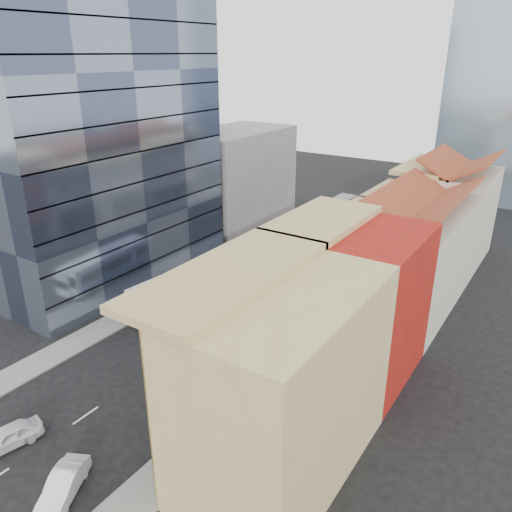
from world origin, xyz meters
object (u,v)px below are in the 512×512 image
Objects in this scene: bus_left_far at (172,297)px; bus_left_near at (182,288)px; bus_right at (204,373)px; sedan_right at (63,485)px; sedan_left at (8,437)px; office_tower at (100,146)px; shophouse_tan at (284,384)px.

bus_left_near is at bearing 89.34° from bus_left_far.
bus_right reaches higher than sedan_right.
bus_left_far is 2.18× the size of sedan_left.
office_tower is at bearing 132.45° from bus_right.
bus_left_near is 1.53m from bus_left_far.
shophouse_tan is 1.24× the size of bus_right.
bus_left_far is at bearing 114.66° from sedan_left.
office_tower is at bearing 179.69° from bus_left_near.
shophouse_tan is 18.77m from sedan_left.
bus_right is 2.56× the size of sedan_right.
bus_left_far is at bearing 121.25° from bus_right.
bus_left_far is 0.84× the size of bus_right.
sedan_right is (-0.89, -11.97, -1.08)m from bus_right.
bus_left_far is 2.15× the size of sedan_right.
bus_right is (11.00, -9.99, -0.11)m from bus_left_near.
bus_left_far is 22.86m from sedan_right.
shophouse_tan is 0.47× the size of office_tower.
bus_left_far reaches higher than sedan_right.
bus_right is (11.00, -8.52, 0.29)m from bus_left_far.
shophouse_tan is 3.23× the size of sedan_left.
bus_right is at bearing -38.42° from bus_left_far.
shophouse_tan is 14.17m from sedan_right.
sedan_left reaches higher than sedan_right.
bus_right is at bearing 58.66° from sedan_right.
sedan_left is at bearing -74.21° from bus_left_near.
bus_left_near is 1.06× the size of bus_right.
bus_right is at bearing -26.56° from office_tower.
bus_left_far is at bearing -13.34° from office_tower.
office_tower reaches higher than bus_left_near.
bus_left_near is 1.27× the size of bus_left_far.
office_tower is at bearing 155.70° from shophouse_tan.
shophouse_tan reaches higher than bus_right.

